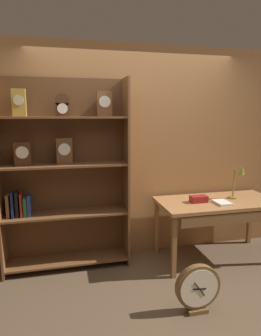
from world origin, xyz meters
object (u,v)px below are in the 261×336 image
at_px(workbench, 219,207).
at_px(open_repair_manual, 222,203).
at_px(desk_lamp, 239,174).
at_px(bookshelf, 62,175).
at_px(round_clock_large, 198,288).
at_px(toolbox_small, 199,199).

distance_m(workbench, open_repair_manual, 0.14).
bearing_deg(desk_lamp, bookshelf, 173.55).
height_order(open_repair_manual, round_clock_large, open_repair_manual).
distance_m(open_repair_manual, round_clock_large, 1.15).
bearing_deg(round_clock_large, bookshelf, 134.99).
height_order(workbench, round_clock_large, workbench).
bearing_deg(workbench, round_clock_large, -127.98).
bearing_deg(open_repair_manual, bookshelf, 167.64).
xyz_separation_m(desk_lamp, round_clock_large, (-0.96, -0.91, -0.82)).
distance_m(bookshelf, toolbox_small, 1.62).
height_order(desk_lamp, round_clock_large, desk_lamp).
height_order(toolbox_small, round_clock_large, toolbox_small).
distance_m(desk_lamp, round_clock_large, 1.56).
bearing_deg(round_clock_large, open_repair_manual, 49.54).
bearing_deg(toolbox_small, open_repair_manual, -25.35).
distance_m(desk_lamp, open_repair_manual, 0.44).
height_order(bookshelf, toolbox_small, bookshelf).
height_order(bookshelf, desk_lamp, bookshelf).
bearing_deg(desk_lamp, toolbox_small, -177.74).
relative_size(desk_lamp, round_clock_large, 0.97).
distance_m(bookshelf, round_clock_large, 1.84).
height_order(bookshelf, workbench, bookshelf).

